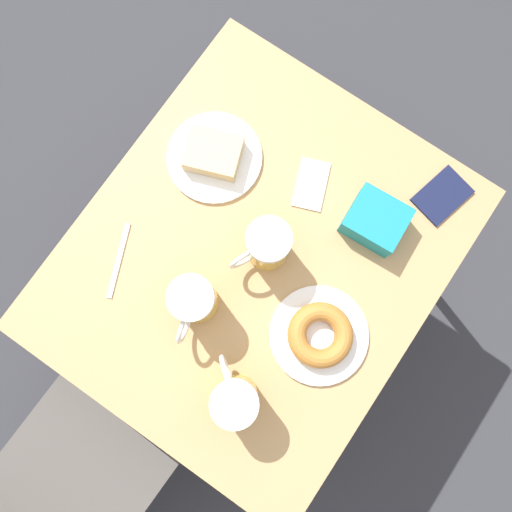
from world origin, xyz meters
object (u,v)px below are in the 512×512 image
object	(u,v)px
beer_mug_left	(194,301)
beer_mug_center	(267,245)
plate_with_donut	(320,335)
blue_pouch	(376,221)
beer_mug_right	(235,399)
fork	(119,260)
plate_with_cake	(214,155)
passport_near_edge	(442,196)
napkin_folded	(311,184)

from	to	relation	value
beer_mug_left	beer_mug_center	xyz separation A→B (m)	(-0.06, -0.19, 0.00)
plate_with_donut	blue_pouch	xyz separation A→B (m)	(0.04, -0.28, 0.01)
beer_mug_center	blue_pouch	size ratio (longest dim) A/B	1.07
plate_with_donut	beer_mug_center	world-z (taller)	beer_mug_center
blue_pouch	beer_mug_right	bearing A→B (deg)	85.35
beer_mug_left	beer_mug_center	size ratio (longest dim) A/B	1.01
fork	beer_mug_left	bearing A→B (deg)	-173.78
plate_with_cake	plate_with_donut	distance (m)	0.48
beer_mug_right	passport_near_edge	world-z (taller)	beer_mug_right
beer_mug_right	napkin_folded	world-z (taller)	beer_mug_right
plate_with_cake	fork	distance (m)	0.33
plate_with_cake	beer_mug_right	size ratio (longest dim) A/B	1.59
plate_with_donut	passport_near_edge	xyz separation A→B (m)	(-0.06, -0.43, -0.02)
fork	plate_with_cake	bearing A→B (deg)	-96.93
beer_mug_left	fork	bearing A→B (deg)	6.22
napkin_folded	blue_pouch	xyz separation A→B (m)	(-0.17, -0.00, 0.03)
plate_with_donut	beer_mug_right	size ratio (longest dim) A/B	1.56
fork	napkin_folded	bearing A→B (deg)	-123.41
beer_mug_left	beer_mug_right	bearing A→B (deg)	148.46
plate_with_cake	fork	bearing A→B (deg)	83.07
beer_mug_center	napkin_folded	bearing A→B (deg)	-89.31
beer_mug_left	blue_pouch	size ratio (longest dim) A/B	1.08
plate_with_cake	passport_near_edge	xyz separation A→B (m)	(-0.49, -0.23, -0.02)
plate_with_cake	plate_with_donut	size ratio (longest dim) A/B	1.02
beer_mug_right	blue_pouch	bearing A→B (deg)	-94.65
beer_mug_left	napkin_folded	world-z (taller)	beer_mug_left
plate_with_cake	blue_pouch	size ratio (longest dim) A/B	1.70
beer_mug_right	passport_near_edge	distance (m)	0.66
beer_mug_right	beer_mug_left	bearing A→B (deg)	-31.54
fork	passport_near_edge	xyz separation A→B (m)	(-0.53, -0.55, 0.00)
fork	blue_pouch	world-z (taller)	blue_pouch
beer_mug_left	napkin_folded	bearing A→B (deg)	-98.76
beer_mug_left	beer_mug_right	world-z (taller)	same
beer_mug_left	passport_near_edge	bearing A→B (deg)	-121.69
napkin_folded	passport_near_edge	bearing A→B (deg)	-150.67
napkin_folded	blue_pouch	distance (m)	0.17
plate_with_donut	passport_near_edge	distance (m)	0.44
napkin_folded	beer_mug_right	bearing A→B (deg)	104.68
plate_with_cake	beer_mug_right	bearing A→B (deg)	130.24
plate_with_donut	fork	size ratio (longest dim) A/B	1.33
beer_mug_center	passport_near_edge	world-z (taller)	beer_mug_center
plate_with_cake	beer_mug_left	size ratio (longest dim) A/B	1.57
plate_with_donut	napkin_folded	xyz separation A→B (m)	(0.21, -0.28, -0.02)
plate_with_cake	beer_mug_center	bearing A→B (deg)	153.09
passport_near_edge	fork	bearing A→B (deg)	45.99
plate_with_donut	blue_pouch	world-z (taller)	blue_pouch
beer_mug_right	fork	xyz separation A→B (m)	(0.39, -0.09, -0.07)
plate_with_donut	napkin_folded	size ratio (longest dim) A/B	1.61
beer_mug_center	napkin_folded	world-z (taller)	beer_mug_center
beer_mug_right	napkin_folded	size ratio (longest dim) A/B	1.03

